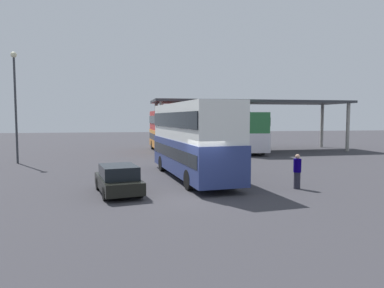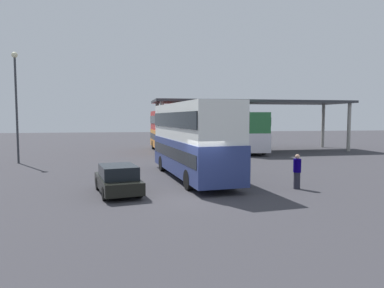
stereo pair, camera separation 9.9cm
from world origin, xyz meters
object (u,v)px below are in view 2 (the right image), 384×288
Objects in this scene: double_decker_main at (192,138)px; parked_hatchback at (118,179)px; double_decker_near_canopy at (167,129)px; double_decker_mid_row at (203,129)px; lamppost_tall at (16,95)px; pedestrian_waiting at (297,172)px; double_decker_far_right at (245,130)px.

parked_hatchback is (-4.10, -3.54, -1.70)m from double_decker_main.
double_decker_mid_row is (3.96, 0.71, 0.02)m from double_decker_near_canopy.
lamppost_tall is at bearing 47.22° from double_decker_main.
double_decker_main is 6.25m from pedestrian_waiting.
double_decker_far_right is at bearing -35.42° from double_decker_main.
parked_hatchback is at bearing 153.29° from double_decker_far_right.
double_decker_far_right is at bearing 17.40° from lamppost_tall.
pedestrian_waiting is at bearing 175.88° from double_decker_far_right.
double_decker_mid_row is (4.09, 16.64, -0.04)m from double_decker_main.
pedestrian_waiting is at bearing -137.35° from double_decker_main.
double_decker_main is at bearing 176.77° from double_decker_near_canopy.
lamppost_tall is (-8.02, 12.33, 4.61)m from parked_hatchback.
double_decker_main is 0.92× the size of double_decker_far_right.
double_decker_far_right reaches higher than pedestrian_waiting.
double_decker_mid_row is 1.23× the size of lamppost_tall.
parked_hatchback is 21.84m from double_decker_mid_row.
lamppost_tall reaches higher than double_decker_near_canopy.
double_decker_main is 1.00× the size of double_decker_mid_row.
double_decker_mid_row reaches higher than parked_hatchback.
double_decker_near_canopy is 20.41m from pedestrian_waiting.
double_decker_far_right reaches higher than parked_hatchback.
double_decker_mid_row is 6.03× the size of pedestrian_waiting.
pedestrian_waiting is (0.51, -20.57, -1.47)m from double_decker_mid_row.
pedestrian_waiting is (16.73, -12.73, -4.42)m from lamppost_tall.
double_decker_mid_row is at bearing 25.81° from lamppost_tall.
double_decker_far_right is 21.61m from lamppost_tall.
double_decker_near_canopy is 4.02m from double_decker_mid_row.
parked_hatchback is at bearing 109.40° from pedestrian_waiting.
lamppost_tall reaches higher than double_decker_main.
double_decker_mid_row is at bearing -82.57° from double_decker_near_canopy.
double_decker_near_canopy is at bearing 91.61° from double_decker_far_right.
lamppost_tall is (-12.26, -7.13, 2.97)m from double_decker_near_canopy.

